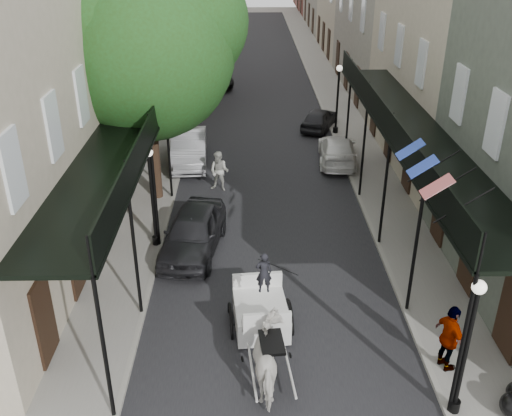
{
  "coord_description": "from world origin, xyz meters",
  "views": [
    {
      "loc": [
        -0.79,
        -11.91,
        10.6
      ],
      "look_at": [
        -0.49,
        5.89,
        1.6
      ],
      "focal_mm": 40.0,
      "sensor_mm": 36.0,
      "label": 1
    }
  ],
  "objects_px": {
    "car_left_far": "(208,76)",
    "car_right_far": "(319,119)",
    "pedestrian_walking": "(219,171)",
    "pedestrian_sidewalk_right": "(450,338)",
    "pedestrian_sidewalk_left": "(157,118)",
    "car_left_mid": "(189,148)",
    "tree_far": "(189,9)",
    "car_left_near": "(193,232)",
    "car_right_near": "(337,150)",
    "lamppost_right_near": "(466,347)",
    "lamppost_left": "(152,196)",
    "lamppost_right_far": "(338,98)",
    "tree_near": "(156,42)",
    "carriage": "(259,288)",
    "horse": "(272,359)"
  },
  "relations": [
    {
      "from": "car_left_far",
      "to": "car_right_far",
      "type": "height_order",
      "value": "car_left_far"
    },
    {
      "from": "pedestrian_walking",
      "to": "pedestrian_sidewalk_right",
      "type": "distance_m",
      "value": 13.03
    },
    {
      "from": "pedestrian_sidewalk_left",
      "to": "car_left_mid",
      "type": "height_order",
      "value": "pedestrian_sidewalk_left"
    },
    {
      "from": "tree_far",
      "to": "car_left_near",
      "type": "distance_m",
      "value": 19.23
    },
    {
      "from": "tree_far",
      "to": "car_left_mid",
      "type": "height_order",
      "value": "tree_far"
    },
    {
      "from": "pedestrian_sidewalk_right",
      "to": "car_right_near",
      "type": "xyz_separation_m",
      "value": [
        -0.75,
        14.53,
        -0.45
      ]
    },
    {
      "from": "lamppost_right_near",
      "to": "lamppost_left",
      "type": "relative_size",
      "value": 1.0
    },
    {
      "from": "lamppost_right_far",
      "to": "car_right_far",
      "type": "xyz_separation_m",
      "value": [
        -0.8,
        1.0,
        -1.45
      ]
    },
    {
      "from": "tree_near",
      "to": "pedestrian_walking",
      "type": "distance_m",
      "value": 6.05
    },
    {
      "from": "lamppost_right_near",
      "to": "pedestrian_walking",
      "type": "distance_m",
      "value": 14.26
    },
    {
      "from": "lamppost_right_near",
      "to": "carriage",
      "type": "distance_m",
      "value": 5.95
    },
    {
      "from": "car_left_near",
      "to": "car_right_far",
      "type": "height_order",
      "value": "car_left_near"
    },
    {
      "from": "car_left_near",
      "to": "car_left_mid",
      "type": "bearing_deg",
      "value": 104.45
    },
    {
      "from": "tree_near",
      "to": "car_right_near",
      "type": "height_order",
      "value": "tree_near"
    },
    {
      "from": "lamppost_right_far",
      "to": "pedestrian_sidewalk_right",
      "type": "height_order",
      "value": "lamppost_right_far"
    },
    {
      "from": "lamppost_left",
      "to": "lamppost_right_far",
      "type": "xyz_separation_m",
      "value": [
        8.2,
        12.0,
        0.0
      ]
    },
    {
      "from": "lamppost_right_near",
      "to": "car_left_far",
      "type": "height_order",
      "value": "lamppost_right_near"
    },
    {
      "from": "tree_far",
      "to": "pedestrian_sidewalk_right",
      "type": "distance_m",
      "value": 26.59
    },
    {
      "from": "horse",
      "to": "carriage",
      "type": "xyz_separation_m",
      "value": [
        -0.26,
        2.7,
        0.26
      ]
    },
    {
      "from": "horse",
      "to": "pedestrian_walking",
      "type": "distance_m",
      "value": 11.97
    },
    {
      "from": "pedestrian_sidewalk_right",
      "to": "tree_near",
      "type": "bearing_deg",
      "value": 21.2
    },
    {
      "from": "pedestrian_walking",
      "to": "car_left_far",
      "type": "distance_m",
      "value": 17.75
    },
    {
      "from": "pedestrian_sidewalk_left",
      "to": "car_left_far",
      "type": "bearing_deg",
      "value": -134.09
    },
    {
      "from": "pedestrian_walking",
      "to": "car_left_near",
      "type": "relative_size",
      "value": 0.39
    },
    {
      "from": "lamppost_right_far",
      "to": "car_left_near",
      "type": "height_order",
      "value": "lamppost_right_far"
    },
    {
      "from": "car_left_mid",
      "to": "car_right_far",
      "type": "relative_size",
      "value": 1.33
    },
    {
      "from": "car_right_far",
      "to": "pedestrian_sidewalk_right",
      "type": "bearing_deg",
      "value": 115.42
    },
    {
      "from": "lamppost_left",
      "to": "car_right_near",
      "type": "bearing_deg",
      "value": 46.09
    },
    {
      "from": "horse",
      "to": "carriage",
      "type": "height_order",
      "value": "carriage"
    },
    {
      "from": "lamppost_right_far",
      "to": "car_right_far",
      "type": "distance_m",
      "value": 1.93
    },
    {
      "from": "car_left_near",
      "to": "car_right_far",
      "type": "distance_m",
      "value": 14.61
    },
    {
      "from": "pedestrian_walking",
      "to": "tree_far",
      "type": "bearing_deg",
      "value": 118.49
    },
    {
      "from": "tree_far",
      "to": "horse",
      "type": "relative_size",
      "value": 4.18
    },
    {
      "from": "lamppost_right_far",
      "to": "car_left_near",
      "type": "distance_m",
      "value": 14.13
    },
    {
      "from": "lamppost_right_near",
      "to": "pedestrian_sidewalk_left",
      "type": "height_order",
      "value": "lamppost_right_near"
    },
    {
      "from": "car_left_near",
      "to": "car_left_mid",
      "type": "distance_m",
      "value": 8.36
    },
    {
      "from": "pedestrian_sidewalk_left",
      "to": "car_right_near",
      "type": "distance_m",
      "value": 10.14
    },
    {
      "from": "pedestrian_sidewalk_right",
      "to": "car_right_far",
      "type": "distance_m",
      "value": 19.57
    },
    {
      "from": "pedestrian_walking",
      "to": "car_right_far",
      "type": "height_order",
      "value": "pedestrian_walking"
    },
    {
      "from": "car_right_near",
      "to": "car_right_far",
      "type": "height_order",
      "value": "car_right_near"
    },
    {
      "from": "lamppost_left",
      "to": "car_right_far",
      "type": "bearing_deg",
      "value": 60.34
    },
    {
      "from": "car_right_near",
      "to": "carriage",
      "type": "bearing_deg",
      "value": 77.01
    },
    {
      "from": "car_left_far",
      "to": "carriage",
      "type": "bearing_deg",
      "value": -107.73
    },
    {
      "from": "pedestrian_sidewalk_left",
      "to": "car_left_mid",
      "type": "bearing_deg",
      "value": 84.06
    },
    {
      "from": "car_right_near",
      "to": "pedestrian_sidewalk_left",
      "type": "bearing_deg",
      "value": -18.65
    },
    {
      "from": "pedestrian_walking",
      "to": "car_left_far",
      "type": "xyz_separation_m",
      "value": [
        -1.55,
        17.68,
        -0.17
      ]
    },
    {
      "from": "tree_far",
      "to": "car_left_far",
      "type": "height_order",
      "value": "tree_far"
    },
    {
      "from": "lamppost_left",
      "to": "car_left_mid",
      "type": "relative_size",
      "value": 0.79
    },
    {
      "from": "pedestrian_walking",
      "to": "lamppost_right_far",
      "type": "bearing_deg",
      "value": 68.51
    },
    {
      "from": "lamppost_right_near",
      "to": "lamppost_left",
      "type": "distance_m",
      "value": 11.46
    }
  ]
}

